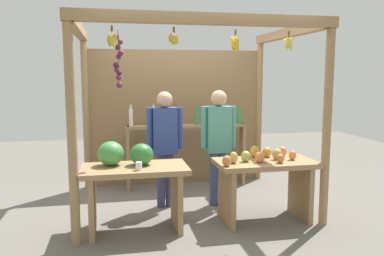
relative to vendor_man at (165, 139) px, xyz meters
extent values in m
plane|color=slate|center=(0.34, 0.06, -0.93)|extent=(12.00, 12.00, 0.00)
cylinder|color=#99754C|center=(-1.08, -1.02, 0.28)|extent=(0.10, 0.10, 2.42)
cylinder|color=#99754C|center=(1.76, -1.02, 0.28)|extent=(0.10, 0.10, 2.42)
cylinder|color=#99754C|center=(-1.08, 1.14, 0.28)|extent=(0.10, 0.10, 2.42)
cylinder|color=#99754C|center=(1.76, 1.14, 0.28)|extent=(0.10, 0.10, 2.42)
cube|color=#99754C|center=(0.34, -1.02, 1.43)|extent=(2.94, 0.12, 0.12)
cube|color=#99754C|center=(-1.08, 0.06, 1.43)|extent=(0.12, 2.26, 0.12)
cube|color=#99754C|center=(1.76, 0.06, 1.43)|extent=(0.12, 2.26, 0.12)
cube|color=olive|center=(0.34, 1.16, 0.16)|extent=(2.84, 0.04, 2.17)
cylinder|color=brown|center=(0.69, -0.84, 1.32)|extent=(0.02, 0.02, 0.06)
ellipsoid|color=gold|center=(0.72, -0.84, 1.20)|extent=(0.04, 0.08, 0.15)
ellipsoid|color=gold|center=(0.71, -0.83, 1.17)|extent=(0.06, 0.07, 0.15)
ellipsoid|color=gold|center=(0.70, -0.81, 1.18)|extent=(0.09, 0.05, 0.15)
ellipsoid|color=gold|center=(0.68, -0.82, 1.20)|extent=(0.08, 0.06, 0.15)
ellipsoid|color=gold|center=(0.66, -0.83, 1.19)|extent=(0.04, 0.07, 0.15)
ellipsoid|color=gold|center=(0.66, -0.86, 1.21)|extent=(0.06, 0.09, 0.15)
ellipsoid|color=gold|center=(0.68, -0.86, 1.17)|extent=(0.09, 0.07, 0.15)
ellipsoid|color=gold|center=(0.70, -0.87, 1.18)|extent=(0.09, 0.05, 0.15)
ellipsoid|color=gold|center=(0.72, -0.86, 1.19)|extent=(0.05, 0.06, 0.15)
cylinder|color=brown|center=(1.33, -0.84, 1.32)|extent=(0.02, 0.02, 0.06)
ellipsoid|color=#D1CC4C|center=(1.36, -0.84, 1.21)|extent=(0.04, 0.09, 0.14)
ellipsoid|color=#D1CC4C|center=(1.35, -0.81, 1.21)|extent=(0.07, 0.07, 0.14)
ellipsoid|color=#D1CC4C|center=(1.33, -0.80, 1.19)|extent=(0.06, 0.04, 0.14)
ellipsoid|color=#D1CC4C|center=(1.32, -0.82, 1.18)|extent=(0.05, 0.05, 0.14)
ellipsoid|color=#D1CC4C|center=(1.29, -0.84, 1.20)|extent=(0.04, 0.08, 0.14)
ellipsoid|color=#D1CC4C|center=(1.32, -0.86, 1.21)|extent=(0.06, 0.06, 0.14)
ellipsoid|color=#D1CC4C|center=(1.33, -0.87, 1.21)|extent=(0.09, 0.04, 0.13)
ellipsoid|color=#D1CC4C|center=(1.35, -0.86, 1.18)|extent=(0.05, 0.05, 0.14)
cylinder|color=brown|center=(-0.02, -0.95, 1.32)|extent=(0.02, 0.02, 0.06)
ellipsoid|color=gold|center=(0.02, -0.94, 1.22)|extent=(0.04, 0.07, 0.11)
ellipsoid|color=gold|center=(0.00, -0.93, 1.21)|extent=(0.06, 0.06, 0.11)
ellipsoid|color=gold|center=(-0.02, -0.92, 1.20)|extent=(0.07, 0.04, 0.11)
ellipsoid|color=gold|center=(-0.04, -0.92, 1.23)|extent=(0.06, 0.06, 0.11)
ellipsoid|color=gold|center=(-0.06, -0.95, 1.23)|extent=(0.04, 0.07, 0.11)
ellipsoid|color=gold|center=(-0.04, -0.98, 1.23)|extent=(0.06, 0.05, 0.11)
ellipsoid|color=gold|center=(-0.01, -0.98, 1.21)|extent=(0.06, 0.04, 0.11)
ellipsoid|color=gold|center=(0.00, -0.97, 1.21)|extent=(0.05, 0.05, 0.11)
cylinder|color=brown|center=(-0.66, -0.92, 1.32)|extent=(0.02, 0.02, 0.06)
ellipsoid|color=gold|center=(-0.62, -0.92, 1.20)|extent=(0.04, 0.09, 0.14)
ellipsoid|color=gold|center=(-0.64, -0.91, 1.20)|extent=(0.06, 0.06, 0.14)
ellipsoid|color=gold|center=(-0.66, -0.88, 1.21)|extent=(0.09, 0.04, 0.14)
ellipsoid|color=gold|center=(-0.67, -0.90, 1.19)|extent=(0.07, 0.06, 0.14)
ellipsoid|color=gold|center=(-0.69, -0.92, 1.21)|extent=(0.04, 0.09, 0.14)
ellipsoid|color=gold|center=(-0.67, -0.94, 1.20)|extent=(0.07, 0.07, 0.14)
ellipsoid|color=gold|center=(-0.66, -0.95, 1.18)|extent=(0.08, 0.04, 0.14)
ellipsoid|color=gold|center=(-0.64, -0.94, 1.19)|extent=(0.06, 0.06, 0.14)
cylinder|color=#4C422D|center=(-0.59, -0.58, 1.07)|extent=(0.01, 0.01, 0.55)
sphere|color=#511938|center=(-0.61, -0.56, 1.27)|extent=(0.07, 0.07, 0.07)
sphere|color=#511938|center=(-0.57, -0.57, 1.21)|extent=(0.06, 0.06, 0.06)
sphere|color=#47142D|center=(-0.60, -0.55, 1.15)|extent=(0.07, 0.07, 0.07)
sphere|color=#511938|center=(-0.57, -0.60, 1.09)|extent=(0.06, 0.06, 0.06)
sphere|color=#601E42|center=(-0.59, -0.56, 1.05)|extent=(0.06, 0.06, 0.06)
sphere|color=#47142D|center=(-0.62, -0.60, 0.95)|extent=(0.07, 0.07, 0.07)
sphere|color=#601E42|center=(-0.61, -0.59, 0.90)|extent=(0.06, 0.06, 0.06)
sphere|color=#601E42|center=(-0.60, -0.60, 0.81)|extent=(0.06, 0.06, 0.06)
sphere|color=#47142D|center=(-0.59, -0.59, 0.86)|extent=(0.06, 0.06, 0.06)
sphere|color=#601E42|center=(-0.59, -0.59, 0.73)|extent=(0.07, 0.07, 0.07)
cube|color=#99754C|center=(-0.44, -0.75, -0.21)|extent=(1.19, 0.64, 0.06)
cube|color=#99754C|center=(-0.92, -0.75, -0.59)|extent=(0.06, 0.58, 0.69)
cube|color=#99754C|center=(0.03, -0.75, -0.59)|extent=(0.06, 0.58, 0.69)
ellipsoid|color=#429347|center=(-0.70, -0.64, -0.05)|extent=(0.42, 0.42, 0.28)
ellipsoid|color=#2D7533|center=(-0.36, -0.69, -0.06)|extent=(0.32, 0.32, 0.25)
cylinder|color=white|center=(-0.41, -0.93, -0.14)|extent=(0.07, 0.07, 0.09)
cube|color=#99754C|center=(1.12, -0.75, -0.21)|extent=(1.19, 0.64, 0.06)
cube|color=#99754C|center=(0.64, -0.75, -0.59)|extent=(0.06, 0.58, 0.69)
cube|color=#99754C|center=(1.60, -0.75, -0.59)|extent=(0.06, 0.58, 0.69)
ellipsoid|color=#E07F47|center=(1.01, -0.85, -0.12)|extent=(0.16, 0.16, 0.13)
ellipsoid|color=#E07F47|center=(1.43, -0.55, -0.12)|extent=(0.15, 0.15, 0.13)
ellipsoid|color=#A8B24C|center=(0.87, -0.76, -0.12)|extent=(0.15, 0.15, 0.13)
ellipsoid|color=#B79E47|center=(1.28, -0.73, -0.11)|extent=(0.16, 0.16, 0.14)
ellipsoid|color=#CC7038|center=(1.24, -0.91, -0.13)|extent=(0.12, 0.12, 0.11)
ellipsoid|color=gold|center=(1.22, -0.56, -0.12)|extent=(0.14, 0.14, 0.13)
ellipsoid|color=#B79E47|center=(0.70, -0.82, -0.11)|extent=(0.14, 0.14, 0.14)
ellipsoid|color=#E07F47|center=(1.46, -0.78, -0.12)|extent=(0.12, 0.12, 0.12)
ellipsoid|color=#CC7038|center=(0.58, -0.95, -0.12)|extent=(0.13, 0.13, 0.13)
ellipsoid|color=gold|center=(1.06, -0.54, -0.11)|extent=(0.13, 0.13, 0.15)
cube|color=#99754C|center=(-0.46, 0.87, -0.43)|extent=(0.05, 0.20, 1.00)
cube|color=#99754C|center=(1.38, 0.87, -0.43)|extent=(0.05, 0.20, 1.00)
cube|color=#99754C|center=(0.46, 0.87, 0.05)|extent=(1.85, 0.22, 0.04)
cylinder|color=silver|center=(-0.40, 0.87, 0.20)|extent=(0.06, 0.06, 0.27)
cylinder|color=silver|center=(-0.40, 0.87, 0.37)|extent=(0.03, 0.03, 0.06)
cylinder|color=silver|center=(-0.06, 0.87, 0.20)|extent=(0.06, 0.06, 0.27)
cylinder|color=silver|center=(-0.06, 0.87, 0.36)|extent=(0.03, 0.03, 0.06)
cylinder|color=#994C1E|center=(0.28, 0.87, 0.22)|extent=(0.07, 0.07, 0.30)
cylinder|color=#994C1E|center=(0.28, 0.87, 0.40)|extent=(0.03, 0.03, 0.06)
cylinder|color=#338C4C|center=(0.62, 0.87, 0.19)|extent=(0.07, 0.07, 0.25)
cylinder|color=#338C4C|center=(0.62, 0.87, 0.35)|extent=(0.03, 0.03, 0.06)
cylinder|color=#994C1E|center=(0.99, 0.87, 0.19)|extent=(0.08, 0.08, 0.23)
cylinder|color=#994C1E|center=(0.99, 0.87, 0.33)|extent=(0.03, 0.03, 0.06)
cylinder|color=#338C4C|center=(1.32, 0.87, 0.19)|extent=(0.08, 0.08, 0.23)
cylinder|color=#338C4C|center=(1.32, 0.87, 0.33)|extent=(0.04, 0.04, 0.06)
cylinder|color=#393E66|center=(-0.06, 0.00, -0.57)|extent=(0.11, 0.11, 0.73)
cylinder|color=#393E66|center=(0.06, 0.00, -0.57)|extent=(0.11, 0.11, 0.73)
cube|color=#2D428C|center=(0.00, 0.00, 0.11)|extent=(0.32, 0.19, 0.62)
cylinder|color=#2D428C|center=(-0.20, 0.00, 0.14)|extent=(0.08, 0.08, 0.56)
cylinder|color=#2D428C|center=(0.20, 0.00, 0.14)|extent=(0.08, 0.08, 0.56)
sphere|color=tan|center=(0.00, 0.00, 0.52)|extent=(0.21, 0.21, 0.21)
cylinder|color=#3B4477|center=(0.66, -0.08, -0.56)|extent=(0.11, 0.11, 0.74)
cylinder|color=#3B4477|center=(0.78, -0.08, -0.56)|extent=(0.11, 0.11, 0.74)
cube|color=teal|center=(0.72, -0.08, 0.12)|extent=(0.32, 0.19, 0.62)
cylinder|color=teal|center=(0.52, -0.08, 0.15)|extent=(0.08, 0.08, 0.56)
cylinder|color=teal|center=(0.92, -0.08, 0.15)|extent=(0.08, 0.08, 0.56)
sphere|color=tan|center=(0.72, -0.08, 0.54)|extent=(0.21, 0.21, 0.21)
camera|label=1|loc=(-0.67, -5.12, 0.84)|focal=36.67mm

